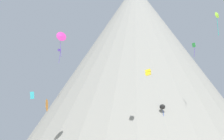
% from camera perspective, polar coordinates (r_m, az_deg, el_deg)
% --- Properties ---
extents(rock_massif, '(96.60, 96.60, 59.95)m').
position_cam_1_polar(rock_massif, '(104.36, 4.82, 0.41)').
color(rock_massif, gray).
rests_on(rock_massif, ground_plane).
extents(kite_green_mid, '(0.73, 1.14, 3.39)m').
position_cam_1_polar(kite_green_mid, '(73.13, 15.18, 4.33)').
color(kite_green_mid, green).
extents(kite_gold_mid, '(1.24, 2.21, 4.02)m').
position_cam_1_polar(kite_gold_mid, '(89.97, 8.72, 0.83)').
color(kite_gold_mid, gold).
extents(kite_yellow_mid, '(1.12, 1.07, 1.08)m').
position_cam_1_polar(kite_yellow_mid, '(50.63, 6.82, -0.47)').
color(kite_yellow_mid, yellow).
extents(kite_magenta_high, '(2.25, 1.58, 5.81)m').
position_cam_1_polar(kite_magenta_high, '(67.64, -9.52, 6.23)').
color(kite_magenta_high, '#D1339E').
extents(kite_black_low, '(1.41, 0.85, 3.35)m').
position_cam_1_polar(kite_black_low, '(71.89, 9.47, -6.86)').
color(kite_black_low, black).
extents(kite_blue_high, '(0.56, 0.56, 1.44)m').
position_cam_1_polar(kite_blue_high, '(85.95, 3.32, 2.54)').
color(kite_blue_high, blue).
extents(kite_cyan_low, '(0.83, 0.68, 1.56)m').
position_cam_1_polar(kite_cyan_low, '(64.17, -14.83, -4.63)').
color(kite_cyan_low, '#33BCDB').
extents(kite_orange_low, '(1.30, 2.20, 2.26)m').
position_cam_1_polar(kite_orange_low, '(55.57, -12.08, -6.50)').
color(kite_orange_low, orange).
extents(kite_indigo_high, '(0.98, 0.61, 4.53)m').
position_cam_1_polar(kite_indigo_high, '(91.01, -9.88, 3.21)').
color(kite_indigo_high, '#5138B2').
extents(kite_lime_high, '(1.17, 1.00, 4.81)m').
position_cam_1_polar(kite_lime_high, '(62.04, 19.27, 9.67)').
color(kite_lime_high, '#8CD133').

